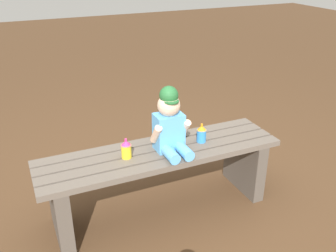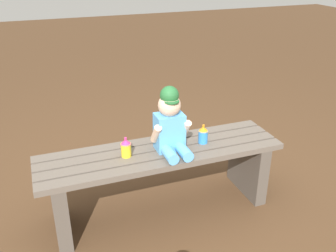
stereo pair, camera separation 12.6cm
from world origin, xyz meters
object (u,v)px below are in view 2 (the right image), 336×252
object	(u,v)px
sippy_cup_right	(203,134)
child_figure	(170,123)
park_bench	(161,170)
sippy_cup_left	(126,147)

from	to	relation	value
sippy_cup_right	child_figure	bearing A→B (deg)	-176.14
park_bench	child_figure	xyz separation A→B (m)	(0.05, -0.01, 0.32)
sippy_cup_left	park_bench	bearing A→B (deg)	-0.17
park_bench	sippy_cup_left	size ratio (longest dim) A/B	12.17
park_bench	child_figure	bearing A→B (deg)	-15.02
child_figure	sippy_cup_right	size ratio (longest dim) A/B	3.26
sippy_cup_left	sippy_cup_right	world-z (taller)	same
child_figure	sippy_cup_right	world-z (taller)	child_figure
park_bench	sippy_cup_left	distance (m)	0.30
park_bench	sippy_cup_left	bearing A→B (deg)	179.83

